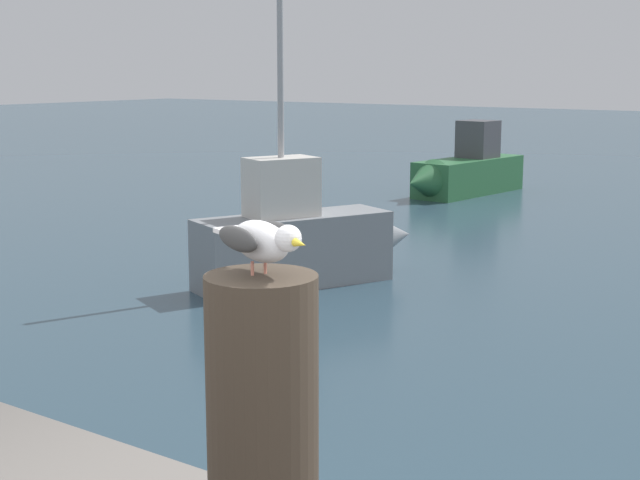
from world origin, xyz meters
The scene contains 4 objects.
mooring_post centered at (0.02, -0.38, 1.94)m, with size 0.28×0.28×0.80m, color #382D23.
seagull centered at (0.03, -0.39, 2.43)m, with size 0.38×0.21×0.14m.
boat_green centered at (-8.03, 16.64, 0.51)m, with size 1.34×3.93×1.65m.
boat_grey centered at (-5.73, 7.62, 0.60)m, with size 1.98×3.25×4.22m.
Camera 1 is at (1.43, -2.11, 2.84)m, focal length 52.16 mm.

